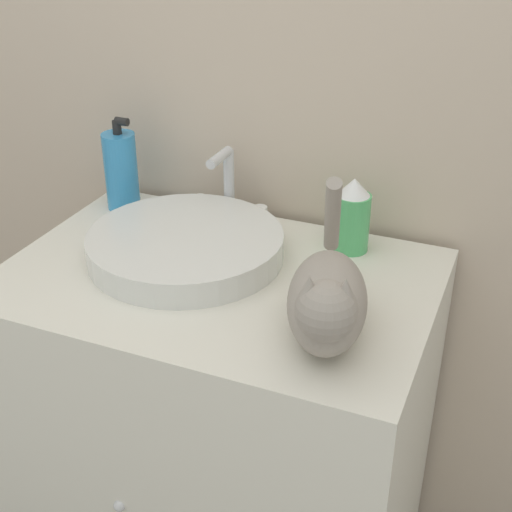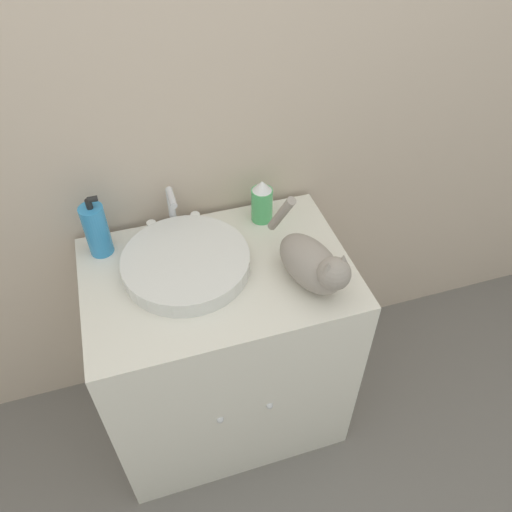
{
  "view_description": "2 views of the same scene",
  "coord_description": "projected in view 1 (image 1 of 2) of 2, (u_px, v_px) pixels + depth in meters",
  "views": [
    {
      "loc": [
        0.53,
        -0.79,
        1.54
      ],
      "look_at": [
        0.09,
        0.25,
        0.92
      ],
      "focal_mm": 50.0,
      "sensor_mm": 36.0,
      "label": 1
    },
    {
      "loc": [
        -0.2,
        -0.78,
        1.95
      ],
      "look_at": [
        0.11,
        0.24,
        0.91
      ],
      "focal_mm": 35.0,
      "sensor_mm": 36.0,
      "label": 2
    }
  ],
  "objects": [
    {
      "name": "soap_bottle",
      "position": [
        121.0,
        170.0,
        1.61
      ],
      "size": [
        0.07,
        0.07,
        0.22
      ],
      "color": "#338CCC",
      "rests_on": "vanity_cabinet"
    },
    {
      "name": "spray_bottle",
      "position": [
        352.0,
        216.0,
        1.44
      ],
      "size": [
        0.07,
        0.07,
        0.16
      ],
      "color": "#4CB266",
      "rests_on": "vanity_cabinet"
    },
    {
      "name": "sink_basin",
      "position": [
        186.0,
        246.0,
        1.43
      ],
      "size": [
        0.39,
        0.39,
        0.05
      ],
      "color": "silver",
      "rests_on": "vanity_cabinet"
    },
    {
      "name": "faucet",
      "position": [
        227.0,
        187.0,
        1.57
      ],
      "size": [
        0.18,
        0.11,
        0.17
      ],
      "color": "silver",
      "rests_on": "vanity_cabinet"
    },
    {
      "name": "wall_back",
      "position": [
        281.0,
        25.0,
        1.45
      ],
      "size": [
        6.0,
        0.05,
        2.5
      ],
      "color": "#C6B29E",
      "rests_on": "ground_plane"
    },
    {
      "name": "vanity_cabinet",
      "position": [
        222.0,
        437.0,
        1.58
      ],
      "size": [
        0.83,
        0.58,
        0.84
      ],
      "color": "silver",
      "rests_on": "ground_plane"
    },
    {
      "name": "cat",
      "position": [
        327.0,
        300.0,
        1.15
      ],
      "size": [
        0.19,
        0.37,
        0.24
      ],
      "rotation": [
        0.0,
        0.0,
        -1.3
      ],
      "color": "gray",
      "rests_on": "vanity_cabinet"
    }
  ]
}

